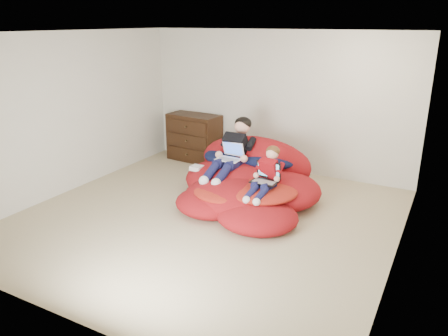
# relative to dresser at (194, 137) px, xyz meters

# --- Properties ---
(room_shell) EXTENTS (5.10, 5.10, 2.77)m
(room_shell) POSITION_rel_dresser_xyz_m (1.58, -2.23, -0.24)
(room_shell) COLOR tan
(room_shell) RESTS_ON ground
(dresser) EXTENTS (1.06, 0.61, 0.91)m
(dresser) POSITION_rel_dresser_xyz_m (0.00, 0.00, 0.00)
(dresser) COLOR black
(dresser) RESTS_ON ground
(beanbag_pile) EXTENTS (2.25, 2.34, 0.90)m
(beanbag_pile) POSITION_rel_dresser_xyz_m (1.78, -1.29, -0.19)
(beanbag_pile) COLOR #A71218
(beanbag_pile) RESTS_ON ground
(cream_pillow) EXTENTS (0.42, 0.27, 0.27)m
(cream_pillow) POSITION_rel_dresser_xyz_m (1.32, -0.54, 0.16)
(cream_pillow) COLOR white
(cream_pillow) RESTS_ON beanbag_pile
(older_boy) EXTENTS (0.37, 1.29, 0.83)m
(older_boy) POSITION_rel_dresser_xyz_m (1.46, -1.15, 0.26)
(older_boy) COLOR black
(older_boy) RESTS_ON beanbag_pile
(younger_boy) EXTENTS (0.30, 0.85, 0.64)m
(younger_boy) POSITION_rel_dresser_xyz_m (2.25, -1.66, 0.15)
(younger_boy) COLOR #A10E15
(younger_boy) RESTS_ON beanbag_pile
(laptop_white) EXTENTS (0.37, 0.35, 0.26)m
(laptop_white) POSITION_rel_dresser_xyz_m (1.46, -1.24, 0.19)
(laptop_white) COLOR white
(laptop_white) RESTS_ON older_boy
(laptop_black) EXTENTS (0.37, 0.31, 0.27)m
(laptop_black) POSITION_rel_dresser_xyz_m (2.25, -1.67, 0.10)
(laptop_black) COLOR black
(laptop_black) RESTS_ON younger_boy
(power_adapter) EXTENTS (0.18, 0.18, 0.07)m
(power_adapter) POSITION_rel_dresser_xyz_m (0.97, -1.47, -0.04)
(power_adapter) COLOR white
(power_adapter) RESTS_ON beanbag_pile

